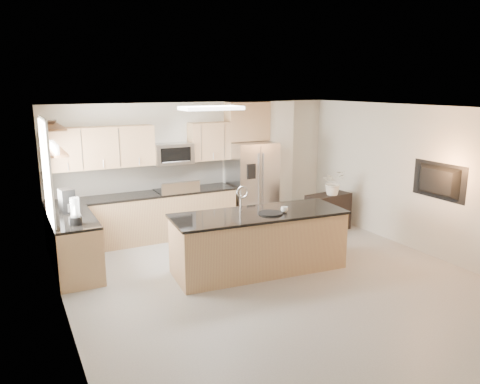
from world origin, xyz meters
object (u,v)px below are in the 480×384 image
microwave (173,154)px  television (435,181)px  cup (284,210)px  platter (271,213)px  refrigerator (252,184)px  coffee_maker (67,201)px  range (177,213)px  bowl (49,121)px  blender (75,213)px  credenza (328,212)px  island (259,241)px  flower_vase (333,176)px  kettle (75,211)px

microwave → television: size_ratio=0.71×
cup → platter: bearing=174.4°
refrigerator → coffee_maker: refrigerator is taller
range → bowl: size_ratio=3.43×
microwave → blender: size_ratio=1.86×
cup → bowl: bearing=150.3°
credenza → platter: 2.62m
island → television: (2.93, -0.84, 0.87)m
platter → flower_vase: flower_vase is taller
kettle → television: 5.90m
kettle → television: size_ratio=0.23×
refrigerator → island: bearing=-115.7°
platter → kettle: kettle is taller
blender → coffee_maker: size_ratio=1.05×
cup → range: bearing=111.2°
flower_vase → coffee_maker: bearing=175.4°
range → flower_vase: flower_vase is taller
refrigerator → credenza: (1.22, -1.03, -0.51)m
range → platter: bearing=-73.6°
island → credenza: island is taller
cup → blender: bearing=162.8°
microwave → platter: microwave is taller
refrigerator → kettle: bearing=-164.0°
kettle → flower_vase: flower_vase is taller
island → blender: size_ratio=6.96×
range → kettle: size_ratio=4.63×
blender → television: size_ratio=0.38×
microwave → cup: (0.95, -2.57, -0.62)m
kettle → cup: bearing=-24.2°
platter → bowl: bearing=148.7°
blender → microwave: bearing=38.2°
microwave → kettle: microwave is taller
coffee_maker → refrigerator: bearing=10.6°
credenza → coffee_maker: bearing=169.2°
kettle → blender: bearing=-97.1°
coffee_maker → blender: bearing=-88.5°
island → platter: 0.52m
kettle → coffee_maker: 0.37m
credenza → cup: cup is taller
refrigerator → flower_vase: size_ratio=2.33×
island → television: bearing=-11.4°
microwave → credenza: size_ratio=0.79×
blender → coffee_maker: bearing=91.5°
television → refrigerator: bearing=31.0°
platter → kettle: bearing=154.3°
bowl → television: (5.76, -2.50, -1.03)m
coffee_maker → bowl: bowl is taller
range → credenza: bearing=-20.4°
kettle → microwave: bearing=31.3°
coffee_maker → flower_vase: bearing=-4.6°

